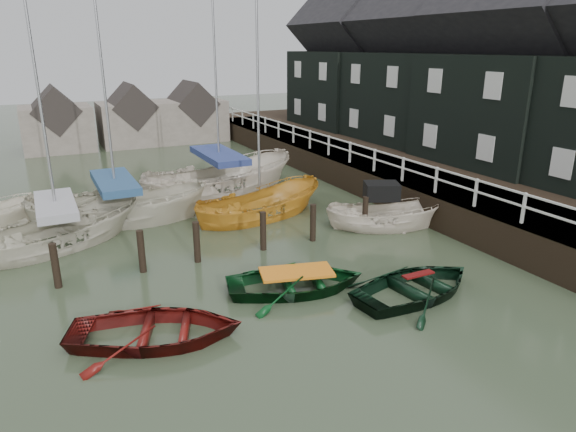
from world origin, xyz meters
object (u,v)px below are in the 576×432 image
sailboat_c (260,216)px  sailboat_b (119,220)px  rowboat_red (157,340)px  rowboat_green (296,290)px  sailboat_d (220,191)px  rowboat_dkgreen (416,295)px  sailboat_a (61,243)px  motorboat (382,226)px

sailboat_c → sailboat_b: bearing=58.3°
rowboat_red → rowboat_green: 4.40m
sailboat_c → sailboat_d: sailboat_d is taller
rowboat_dkgreen → sailboat_b: sailboat_b is taller
sailboat_a → rowboat_green: bearing=-163.8°
rowboat_dkgreen → rowboat_red: bearing=75.9°
sailboat_b → sailboat_c: size_ratio=1.12×
sailboat_a → sailboat_d: 8.64m
motorboat → rowboat_red: bearing=137.6°
rowboat_red → sailboat_a: size_ratio=0.39×
rowboat_red → rowboat_dkgreen: rowboat_red is taller
motorboat → sailboat_a: 12.12m
rowboat_red → sailboat_c: 9.92m
rowboat_green → sailboat_c: sailboat_c is taller
sailboat_a → rowboat_dkgreen: bearing=-158.9°
rowboat_green → sailboat_d: size_ratio=0.32×
rowboat_red → sailboat_b: sailboat_b is taller
sailboat_a → sailboat_d: sailboat_d is taller
rowboat_red → sailboat_d: bearing=-5.0°
motorboat → sailboat_c: sailboat_c is taller
rowboat_dkgreen → sailboat_d: 13.16m
rowboat_dkgreen → sailboat_c: bearing=0.8°
rowboat_red → rowboat_dkgreen: bearing=-76.5°
rowboat_green → sailboat_b: 9.61m
rowboat_dkgreen → sailboat_c: size_ratio=0.42×
sailboat_c → sailboat_d: size_ratio=0.78×
sailboat_a → sailboat_b: 2.94m
motorboat → sailboat_c: 5.17m
rowboat_red → sailboat_b: 9.79m
rowboat_red → sailboat_c: (6.14, 7.78, 0.01)m
sailboat_b → sailboat_c: bearing=-93.9°
rowboat_red → motorboat: (9.85, 4.18, 0.09)m
rowboat_red → sailboat_c: bearing=-17.4°
motorboat → sailboat_b: sailboat_b is taller
sailboat_c → rowboat_dkgreen: bearing=175.6°
sailboat_a → sailboat_d: bearing=-85.1°
sailboat_d → rowboat_red: bearing=145.9°
sailboat_a → sailboat_b: size_ratio=0.98×
rowboat_red → sailboat_b: size_ratio=0.38×
sailboat_d → rowboat_dkgreen: bearing=177.8°
motorboat → sailboat_d: sailboat_d is taller
motorboat → sailboat_c: (-3.70, 3.61, -0.08)m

